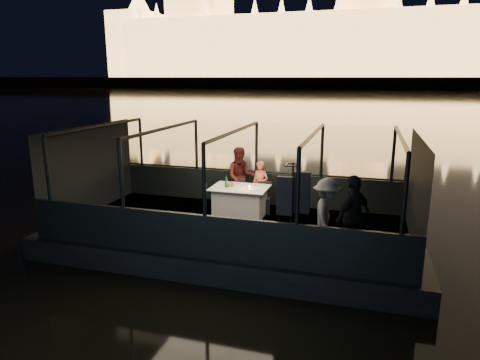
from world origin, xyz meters
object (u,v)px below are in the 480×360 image
(chair_port_left, at_px, (237,194))
(wine_bottle, at_px, (226,182))
(chair_port_right, at_px, (263,196))
(person_man_maroon, at_px, (241,180))
(person_woman_coral, at_px, (260,182))
(passenger_dark, at_px, (353,216))
(dining_table_central, at_px, (240,201))
(coat_stand, at_px, (292,215))
(passenger_stripe, at_px, (327,212))

(chair_port_left, relative_size, wine_bottle, 2.72)
(chair_port_right, bearing_deg, person_man_maroon, 137.75)
(chair_port_right, relative_size, wine_bottle, 2.60)
(person_woman_coral, bearing_deg, passenger_dark, -27.93)
(dining_table_central, distance_m, wine_bottle, 0.63)
(coat_stand, height_order, person_man_maroon, coat_stand)
(coat_stand, xyz_separation_m, passenger_dark, (1.15, 0.41, -0.05))
(chair_port_right, xyz_separation_m, passenger_dark, (2.37, -2.32, 0.40))
(passenger_stripe, height_order, wine_bottle, passenger_stripe)
(chair_port_left, distance_m, passenger_dark, 3.89)
(wine_bottle, bearing_deg, chair_port_left, 77.14)
(wine_bottle, bearing_deg, passenger_dark, -28.78)
(chair_port_right, distance_m, person_man_maroon, 0.91)
(chair_port_left, height_order, wine_bottle, wine_bottle)
(chair_port_left, xyz_separation_m, passenger_stripe, (2.56, -2.17, 0.40))
(dining_table_central, xyz_separation_m, person_woman_coral, (0.36, 0.75, 0.36))
(person_man_maroon, distance_m, passenger_stripe, 3.66)
(dining_table_central, distance_m, chair_port_right, 0.68)
(dining_table_central, relative_size, passenger_stripe, 0.93)
(dining_table_central, bearing_deg, person_woman_coral, 64.43)
(passenger_dark, xyz_separation_m, wine_bottle, (-3.21, 1.77, 0.06))
(passenger_stripe, bearing_deg, person_man_maroon, 40.70)
(person_woman_coral, relative_size, wine_bottle, 4.31)
(person_woman_coral, bearing_deg, dining_table_central, -97.53)
(chair_port_left, xyz_separation_m, person_woman_coral, (0.56, 0.29, 0.30))
(wine_bottle, bearing_deg, coat_stand, -46.52)
(passenger_stripe, height_order, passenger_dark, passenger_dark)
(person_man_maroon, distance_m, wine_bottle, 0.99)
(dining_table_central, height_order, chair_port_right, chair_port_right)
(person_man_maroon, distance_m, passenger_dark, 4.15)
(passenger_dark, distance_m, wine_bottle, 3.67)
(dining_table_central, bearing_deg, chair_port_left, 113.70)
(dining_table_central, distance_m, passenger_dark, 3.47)
(chair_port_right, relative_size, passenger_stripe, 0.52)
(passenger_dark, bearing_deg, coat_stand, -36.00)
(coat_stand, xyz_separation_m, person_woman_coral, (-1.38, 3.03, -0.15))
(person_man_maroon, bearing_deg, chair_port_left, -106.11)
(passenger_stripe, distance_m, wine_bottle, 3.13)
(dining_table_central, distance_m, chair_port_left, 0.51)
(chair_port_left, bearing_deg, wine_bottle, -80.37)
(passenger_dark, bearing_deg, person_woman_coral, -101.87)
(person_man_maroon, bearing_deg, coat_stand, -78.54)
(coat_stand, bearing_deg, chair_port_right, 114.17)
(chair_port_right, height_order, wine_bottle, wine_bottle)
(dining_table_central, xyz_separation_m, wine_bottle, (-0.33, -0.10, 0.53))
(passenger_stripe, bearing_deg, wine_bottle, 54.71)
(coat_stand, distance_m, person_man_maroon, 3.72)
(chair_port_right, relative_size, passenger_dark, 0.47)
(dining_table_central, relative_size, coat_stand, 0.74)
(wine_bottle, bearing_deg, person_woman_coral, 50.98)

